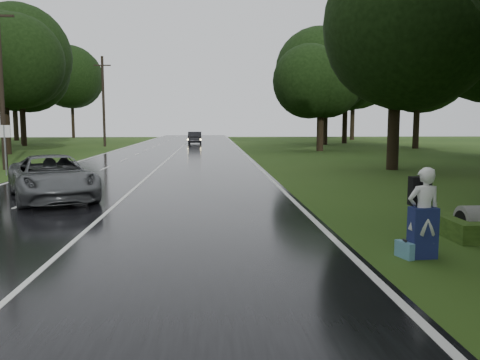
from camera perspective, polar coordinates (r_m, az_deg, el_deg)
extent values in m
plane|color=#2B4715|center=(9.28, -22.81, -10.49)|extent=(160.00, 160.00, 0.00)
cube|color=black|center=(28.63, -9.51, 1.38)|extent=(12.00, 140.00, 0.04)
cube|color=silver|center=(28.63, -9.51, 1.43)|extent=(0.12, 140.00, 0.01)
imported|color=#4A4D4F|center=(17.86, -21.05, 0.29)|extent=(4.54, 5.96, 1.50)
imported|color=black|center=(58.85, -5.28, 4.91)|extent=(1.64, 4.50, 1.47)
imported|color=silver|center=(10.26, 20.60, -3.59)|extent=(0.68, 0.48, 1.80)
cube|color=#18204F|center=(10.33, 20.51, -5.75)|extent=(0.53, 0.37, 1.01)
cube|color=black|center=(10.44, 20.20, -1.20)|extent=(0.42, 0.24, 0.58)
cube|color=teal|center=(10.26, 18.61, -7.73)|extent=(0.26, 0.48, 0.33)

